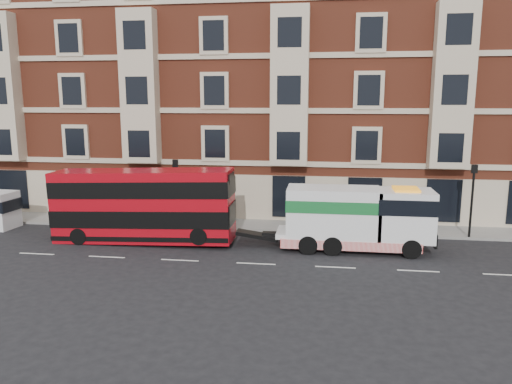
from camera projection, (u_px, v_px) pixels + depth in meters
ground at (256, 264)px, 25.38m from camera, size 120.00×120.00×0.00m
sidewalk at (272, 226)px, 32.67m from camera, size 90.00×3.00×0.15m
victorian_terrace at (289, 75)px, 38.07m from camera, size 45.00×12.00×20.40m
lamp_post_west at (176, 188)px, 31.73m from camera, size 0.35×0.15×4.35m
lamp_post_east at (472, 195)px, 29.31m from camera, size 0.35×0.15×4.35m
double_decker_bus at (143, 204)px, 28.86m from camera, size 10.48×2.40×4.24m
tow_truck at (355, 218)px, 27.31m from camera, size 8.39×2.48×3.49m
pedestrian at (167, 208)px, 33.75m from camera, size 0.67×0.52×1.63m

